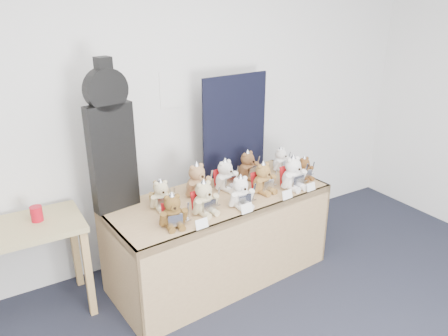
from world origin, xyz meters
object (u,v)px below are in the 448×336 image
teddy_back_end (281,160)px  teddy_back_far_left (160,194)px  teddy_front_far_right (293,174)px  teddy_front_end (304,169)px  display_table (225,217)px  teddy_back_centre_right (226,176)px  teddy_back_left (162,196)px  guitar_case (111,139)px  teddy_front_centre (241,193)px  teddy_front_far_left (173,212)px  teddy_back_right (248,166)px  side_table (17,244)px  teddy_front_left (204,199)px  red_cup (37,214)px  teddy_back_centre_left (198,181)px  teddy_front_right (263,179)px

teddy_back_end → teddy_back_far_left: teddy_back_end is taller
teddy_front_far_right → teddy_front_end: teddy_front_far_right is taller
teddy_front_end → teddy_back_end: (-0.04, 0.26, 0.01)m
display_table → teddy_back_centre_right: teddy_back_centre_right is taller
teddy_front_far_right → teddy_back_left: size_ratio=1.23×
guitar_case → teddy_front_centre: guitar_case is taller
teddy_front_far_left → teddy_back_right: bearing=34.5°
teddy_front_end → teddy_back_end: teddy_back_end is taller
display_table → side_table: bearing=162.0°
teddy_front_centre → teddy_front_end: size_ratio=1.21×
teddy_back_right → teddy_back_left: bearing=173.5°
side_table → teddy_back_right: size_ratio=3.27×
display_table → teddy_front_end: (0.79, -0.01, 0.25)m
guitar_case → teddy_back_far_left: size_ratio=4.97×
teddy_back_centre_right → teddy_back_end: 0.64m
teddy_front_end → teddy_back_centre_right: size_ratio=0.80×
teddy_front_left → teddy_back_far_left: teddy_front_left is taller
teddy_front_far_right → teddy_back_end: (0.16, 0.36, -0.03)m
red_cup → teddy_back_far_left: (0.84, -0.19, 0.03)m
teddy_front_far_left → teddy_back_centre_left: (0.37, 0.34, 0.01)m
teddy_front_far_right → teddy_back_left: 1.08m
guitar_case → teddy_back_end: size_ratio=4.61×
teddy_back_centre_left → teddy_back_far_left: size_ratio=1.36×
teddy_front_far_right → teddy_back_end: 0.39m
teddy_back_centre_right → guitar_case: bearing=158.8°
teddy_front_left → side_table: bearing=150.8°
side_table → teddy_back_right: bearing=-2.0°
side_table → teddy_back_centre_left: 1.35m
teddy_front_centre → teddy_back_end: bearing=33.0°
teddy_front_far_left → teddy_back_far_left: size_ratio=1.22×
teddy_front_far_left → teddy_back_centre_left: bearing=51.7°
teddy_front_right → display_table: bearing=164.6°
red_cup → teddy_front_right: 1.69m
display_table → teddy_back_centre_left: size_ratio=6.01×
teddy_back_centre_right → teddy_back_end: size_ratio=1.17×
teddy_front_far_left → side_table: bearing=159.8°
guitar_case → teddy_front_left: guitar_case is taller
display_table → teddy_front_left: 0.38m
guitar_case → teddy_back_right: guitar_case is taller
guitar_case → teddy_back_end: bearing=-11.7°
teddy_back_centre_right → teddy_back_right: bearing=5.3°
side_table → teddy_back_centre_right: 1.59m
teddy_front_far_left → teddy_back_centre_right: size_ratio=0.96×
teddy_back_right → teddy_front_right: bearing=-116.3°
guitar_case → teddy_back_centre_left: guitar_case is taller
teddy_front_far_left → teddy_back_centre_left: 0.51m
guitar_case → teddy_back_centre_left: 0.75m
display_table → teddy_front_right: (0.34, -0.04, 0.27)m
side_table → teddy_front_far_right: (2.04, -0.45, 0.24)m
teddy_front_far_left → red_cup: bearing=154.0°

